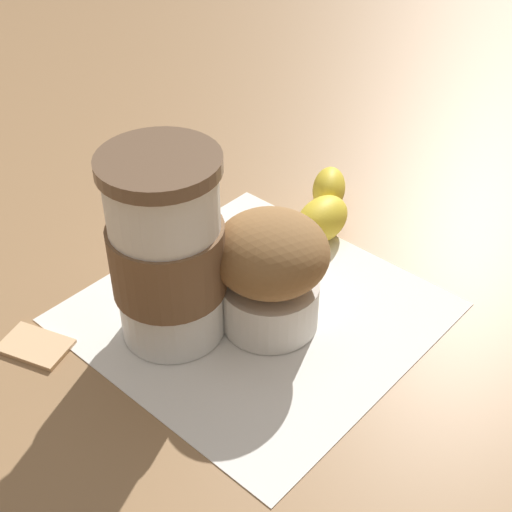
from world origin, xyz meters
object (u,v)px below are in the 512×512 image
banana (315,218)px  sugar_packet (35,344)px  coffee_cup (167,252)px  muffin (272,269)px

banana → sugar_packet: (-0.25, 0.04, -0.02)m
coffee_cup → banana: coffee_cup is taller
banana → coffee_cup: bearing=-176.2°
coffee_cup → muffin: (0.06, -0.04, -0.02)m
muffin → coffee_cup: bearing=143.8°
muffin → banana: size_ratio=0.64×
banana → sugar_packet: 0.25m
muffin → banana: (0.10, 0.05, -0.03)m
coffee_cup → banana: size_ratio=1.01×
coffee_cup → sugar_packet: bearing=148.5°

